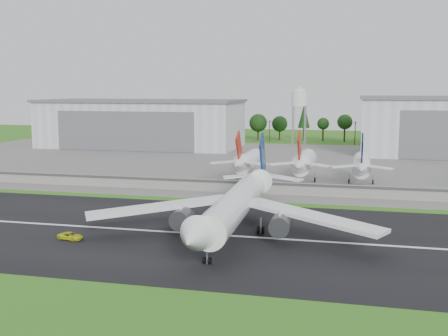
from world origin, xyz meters
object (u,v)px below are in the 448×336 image
(ground_vehicle, at_px, (70,236))
(parked_jet_red_a, at_px, (247,161))
(parked_jet_red_b, at_px, (303,163))
(parked_jet_navy, at_px, (361,165))
(main_airliner, at_px, (234,212))

(ground_vehicle, relative_size, parked_jet_red_a, 0.16)
(ground_vehicle, distance_m, parked_jet_red_b, 84.72)
(ground_vehicle, height_order, parked_jet_navy, parked_jet_navy)
(parked_jet_navy, bearing_deg, ground_vehicle, -124.91)
(ground_vehicle, height_order, parked_jet_red_b, parked_jet_red_b)
(parked_jet_red_a, distance_m, parked_jet_red_b, 17.51)
(ground_vehicle, xyz_separation_m, parked_jet_red_a, (18.59, 76.43, 5.25))
(parked_jet_red_a, relative_size, parked_jet_navy, 1.00)
(ground_vehicle, height_order, parked_jet_red_a, parked_jet_red_a)
(main_airliner, bearing_deg, parked_jet_red_b, -97.45)
(parked_jet_red_a, height_order, parked_jet_red_b, parked_jet_red_b)
(ground_vehicle, bearing_deg, parked_jet_red_a, -3.76)
(ground_vehicle, relative_size, parked_jet_red_b, 0.16)
(main_airliner, height_order, parked_jet_navy, main_airliner)
(parked_jet_red_b, height_order, parked_jet_navy, parked_jet_red_b)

